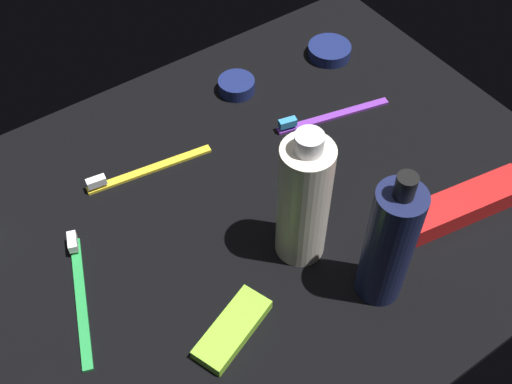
{
  "coord_description": "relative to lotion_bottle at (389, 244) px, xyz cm",
  "views": [
    {
      "loc": [
        -29.4,
        -42.47,
        66.38
      ],
      "look_at": [
        0.0,
        0.0,
        3.0
      ],
      "focal_mm": 44.54,
      "sensor_mm": 36.0,
      "label": 1
    }
  ],
  "objects": [
    {
      "name": "bodywash_bottle",
      "position": [
        -4.17,
        9.98,
        0.23
      ],
      "size": [
        6.15,
        6.15,
        20.0
      ],
      "color": "silver",
      "rests_on": "ground_plane"
    },
    {
      "name": "snack_bar_lime",
      "position": [
        -17.6,
        4.87,
        -8.24
      ],
      "size": [
        11.14,
        7.45,
        1.5
      ],
      "primitive_type": "cube",
      "rotation": [
        0.0,
        0.0,
        0.37
      ],
      "color": "#8CD133",
      "rests_on": "ground_plane"
    },
    {
      "name": "ground_plane",
      "position": [
        -5.01,
        18.37,
        -9.59
      ],
      "size": [
        84.0,
        64.0,
        1.2
      ],
      "primitive_type": "cube",
      "color": "black"
    },
    {
      "name": "cream_tin_left",
      "position": [
        22.64,
        37.33,
        -8.04
      ],
      "size": [
        6.98,
        6.98,
        1.91
      ],
      "primitive_type": "cylinder",
      "color": "navy",
      "rests_on": "ground_plane"
    },
    {
      "name": "toothpaste_box_red",
      "position": [
        16.73,
        2.21,
        -7.39
      ],
      "size": [
        18.08,
        7.14,
        3.2
      ],
      "primitive_type": "cube",
      "rotation": [
        0.0,
        0.0,
        -0.16
      ],
      "color": "red",
      "rests_on": "ground_plane"
    },
    {
      "name": "lotion_bottle",
      "position": [
        0.0,
        0.0,
        0.0
      ],
      "size": [
        5.5,
        5.5,
        20.28
      ],
      "color": "#181E44",
      "rests_on": "ground_plane"
    },
    {
      "name": "cream_tin_right",
      "position": [
        5.46,
        38.79,
        -7.95
      ],
      "size": [
        5.65,
        5.65,
        2.08
      ],
      "primitive_type": "cylinder",
      "color": "navy",
      "rests_on": "ground_plane"
    },
    {
      "name": "toothbrush_green",
      "position": [
        -29.76,
        19.8,
        -8.39
      ],
      "size": [
        7.27,
        17.33,
        2.1
      ],
      "color": "green",
      "rests_on": "ground_plane"
    },
    {
      "name": "toothbrush_purple",
      "position": [
        13.03,
        25.96,
        -8.39
      ],
      "size": [
        17.8,
        5.25,
        2.1
      ],
      "color": "purple",
      "rests_on": "ground_plane"
    },
    {
      "name": "toothbrush_yellow",
      "position": [
        -14.58,
        32.09,
        -8.39
      ],
      "size": [
        17.99,
        3.78,
        2.1
      ],
      "color": "yellow",
      "rests_on": "ground_plane"
    }
  ]
}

